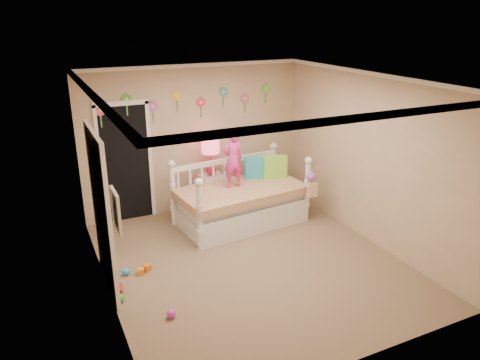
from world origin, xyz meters
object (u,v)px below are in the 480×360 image
daybed (241,191)px  nightstand (212,192)px  table_lamp (211,149)px  child (233,159)px

daybed → nightstand: 0.80m
table_lamp → daybed: bearing=-71.3°
child → table_lamp: bearing=-78.3°
daybed → table_lamp: (-0.24, 0.72, 0.56)m
child → nightstand: (-0.14, 0.64, -0.79)m
child → table_lamp: size_ratio=1.36×
child → nightstand: 1.03m
daybed → nightstand: (-0.24, 0.72, -0.24)m
nightstand → table_lamp: bearing=-4.5°
daybed → child: (-0.10, 0.08, 0.55)m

